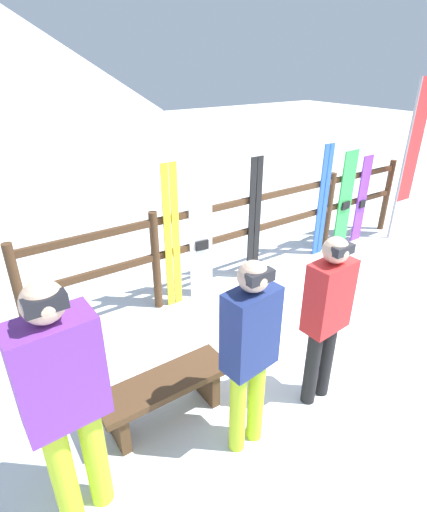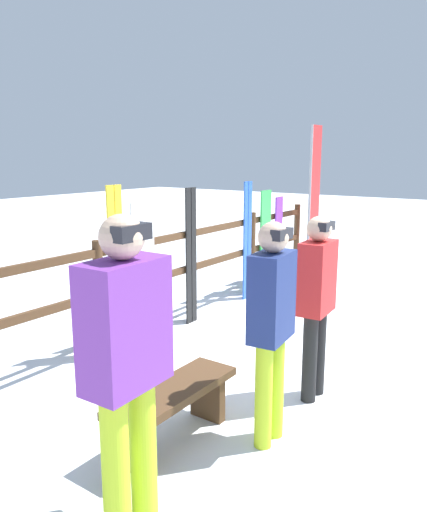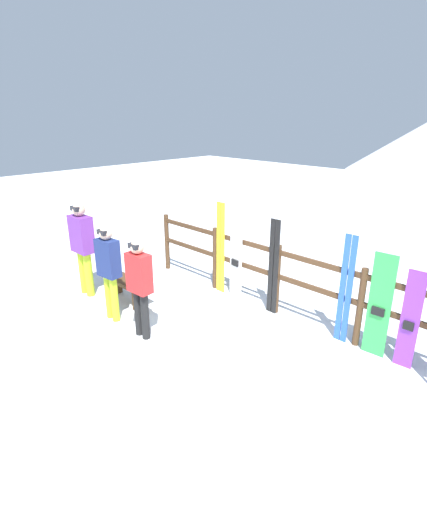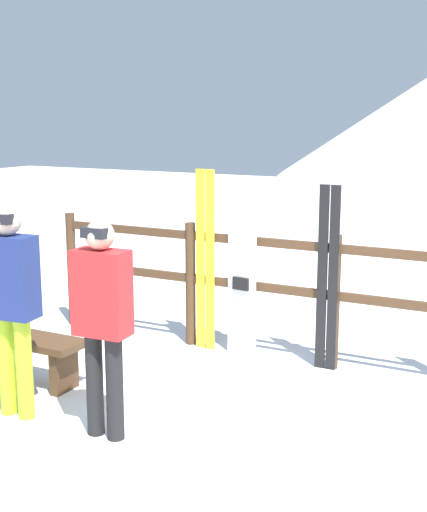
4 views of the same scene
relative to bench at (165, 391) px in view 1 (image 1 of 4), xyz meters
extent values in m
plane|color=white|center=(2.24, -0.23, -0.31)|extent=(40.00, 40.00, 0.00)
cylinder|color=#4C331E|center=(-0.75, 1.59, 0.31)|extent=(0.10, 0.10, 1.24)
cylinder|color=#4C331E|center=(0.74, 1.59, 0.31)|extent=(0.10, 0.10, 1.24)
cylinder|color=#4C331E|center=(2.24, 1.59, 0.31)|extent=(0.10, 0.10, 1.24)
cylinder|color=#4C331E|center=(3.73, 1.59, 0.31)|extent=(0.10, 0.10, 1.24)
cylinder|color=#4C331E|center=(5.23, 1.59, 0.31)|extent=(0.10, 0.10, 1.24)
cube|color=#4C331E|center=(2.24, 1.59, 0.37)|extent=(5.98, 0.05, 0.08)
cube|color=#4C331E|center=(2.24, 1.59, 0.81)|extent=(5.98, 0.05, 0.08)
cube|color=#4C331E|center=(0.00, 0.00, 0.09)|extent=(1.12, 0.36, 0.06)
cube|color=#4C331E|center=(-0.42, 0.00, -0.13)|extent=(0.08, 0.29, 0.37)
cube|color=#4C331E|center=(0.42, 0.00, -0.13)|extent=(0.08, 0.29, 0.37)
cylinder|color=#B7D826|center=(-0.91, -0.36, 0.12)|extent=(0.15, 0.15, 0.87)
cylinder|color=#B7D826|center=(-0.70, -0.36, 0.12)|extent=(0.15, 0.15, 0.87)
cube|color=#723399|center=(-0.80, -0.36, 0.90)|extent=(0.48, 0.28, 0.68)
sphere|color=#D8B293|center=(-0.80, -0.36, 1.36)|extent=(0.23, 0.23, 0.23)
cube|color=black|center=(-0.80, -0.43, 1.39)|extent=(0.21, 0.08, 0.08)
cylinder|color=black|center=(1.15, -0.54, 0.08)|extent=(0.12, 0.12, 0.77)
cylinder|color=black|center=(1.32, -0.54, 0.08)|extent=(0.12, 0.12, 0.77)
cube|color=red|center=(1.24, -0.54, 0.76)|extent=(0.40, 0.24, 0.61)
sphere|color=#D8B293|center=(1.24, -0.54, 1.17)|extent=(0.21, 0.21, 0.21)
cube|color=black|center=(1.24, -0.60, 1.20)|extent=(0.19, 0.07, 0.07)
cylinder|color=#B7D826|center=(0.33, -0.56, 0.09)|extent=(0.13, 0.13, 0.79)
cylinder|color=#B7D826|center=(0.50, -0.56, 0.09)|extent=(0.13, 0.13, 0.79)
cube|color=navy|center=(0.42, -0.56, 0.79)|extent=(0.42, 0.26, 0.63)
sphere|color=#D8B293|center=(0.42, -0.56, 1.21)|extent=(0.21, 0.21, 0.21)
cube|color=black|center=(0.42, -0.62, 1.24)|extent=(0.19, 0.07, 0.07)
cube|color=yellow|center=(0.89, 1.53, 0.58)|extent=(0.09, 0.02, 1.78)
cube|color=yellow|center=(0.99, 1.53, 0.58)|extent=(0.09, 0.02, 1.78)
cube|color=white|center=(1.34, 1.53, 0.48)|extent=(0.30, 0.06, 1.58)
cube|color=black|center=(1.34, 1.50, 0.40)|extent=(0.17, 0.05, 0.12)
cube|color=black|center=(2.13, 1.53, 0.54)|extent=(0.09, 0.02, 1.69)
cube|color=black|center=(2.24, 1.53, 0.54)|extent=(0.09, 0.02, 1.69)
cube|color=blue|center=(3.45, 1.53, 0.54)|extent=(0.09, 0.02, 1.70)
cube|color=blue|center=(3.56, 1.53, 0.54)|extent=(0.09, 0.02, 1.70)
cube|color=green|center=(4.02, 1.53, 0.47)|extent=(0.32, 0.04, 1.55)
cube|color=black|center=(4.02, 1.50, 0.39)|extent=(0.18, 0.04, 0.12)
cube|color=purple|center=(4.45, 1.53, 0.40)|extent=(0.24, 0.04, 1.42)
cube|color=black|center=(4.45, 1.50, 0.33)|extent=(0.14, 0.04, 0.12)
cylinder|color=#99999E|center=(4.98, 1.26, 0.96)|extent=(0.04, 0.04, 2.54)
cube|color=red|center=(5.18, 1.26, 1.28)|extent=(0.36, 0.01, 1.91)
camera|label=1|loc=(-1.05, -2.26, 2.47)|focal=28.00mm
camera|label=2|loc=(-2.55, -2.16, 1.76)|focal=35.00mm
camera|label=3|loc=(5.89, -3.66, 3.02)|focal=28.00mm
camera|label=4|loc=(4.16, -4.43, 2.00)|focal=50.00mm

